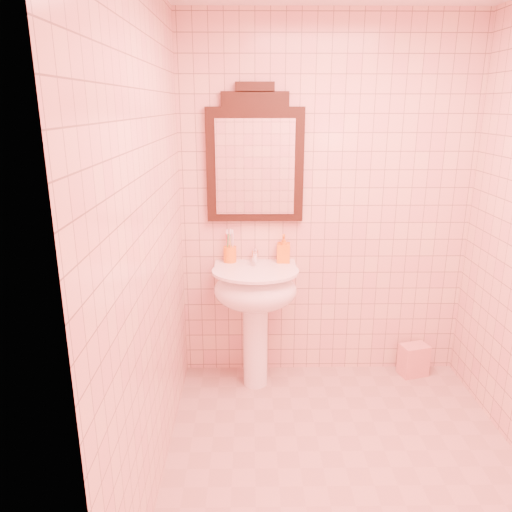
{
  "coord_description": "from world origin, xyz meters",
  "views": [
    {
      "loc": [
        -0.52,
        -2.28,
        1.92
      ],
      "look_at": [
        -0.49,
        0.55,
        1.06
      ],
      "focal_mm": 35.0,
      "sensor_mm": 36.0,
      "label": 1
    }
  ],
  "objects_px": {
    "mirror": "(255,159)",
    "soap_dispenser": "(284,248)",
    "toothbrush_cup": "(230,254)",
    "towel": "(414,360)",
    "pedestal_sink": "(255,298)"
  },
  "relations": [
    {
      "from": "pedestal_sink",
      "to": "towel",
      "type": "bearing_deg",
      "value": 5.6
    },
    {
      "from": "pedestal_sink",
      "to": "towel",
      "type": "distance_m",
      "value": 1.29
    },
    {
      "from": "mirror",
      "to": "soap_dispenser",
      "type": "distance_m",
      "value": 0.64
    },
    {
      "from": "pedestal_sink",
      "to": "towel",
      "type": "xyz_separation_m",
      "value": [
        1.16,
        0.11,
        -0.54
      ]
    },
    {
      "from": "toothbrush_cup",
      "to": "pedestal_sink",
      "type": "bearing_deg",
      "value": -43.95
    },
    {
      "from": "pedestal_sink",
      "to": "soap_dispenser",
      "type": "xyz_separation_m",
      "value": [
        0.2,
        0.16,
        0.3
      ]
    },
    {
      "from": "toothbrush_cup",
      "to": "towel",
      "type": "xyz_separation_m",
      "value": [
        1.34,
        -0.05,
        -0.8
      ]
    },
    {
      "from": "pedestal_sink",
      "to": "toothbrush_cup",
      "type": "distance_m",
      "value": 0.36
    },
    {
      "from": "towel",
      "to": "toothbrush_cup",
      "type": "bearing_deg",
      "value": 177.67
    },
    {
      "from": "toothbrush_cup",
      "to": "soap_dispenser",
      "type": "height_order",
      "value": "toothbrush_cup"
    },
    {
      "from": "pedestal_sink",
      "to": "toothbrush_cup",
      "type": "height_order",
      "value": "toothbrush_cup"
    },
    {
      "from": "mirror",
      "to": "towel",
      "type": "relative_size",
      "value": 3.82
    },
    {
      "from": "pedestal_sink",
      "to": "soap_dispenser",
      "type": "bearing_deg",
      "value": 39.65
    },
    {
      "from": "pedestal_sink",
      "to": "mirror",
      "type": "distance_m",
      "value": 0.93
    },
    {
      "from": "pedestal_sink",
      "to": "soap_dispenser",
      "type": "relative_size",
      "value": 4.38
    }
  ]
}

